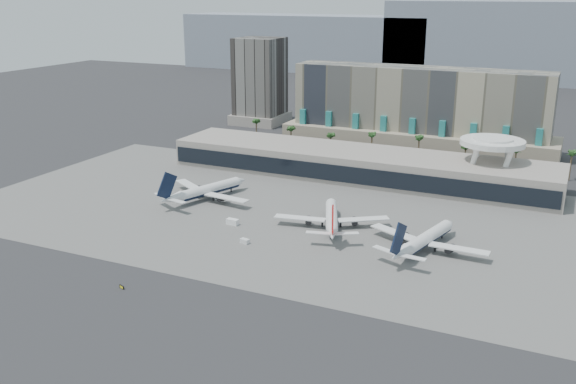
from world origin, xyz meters
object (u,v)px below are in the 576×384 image
at_px(airliner_left, 206,190).
at_px(service_vehicle_a, 233,222).
at_px(airliner_right, 425,239).
at_px(service_vehicle_b, 245,241).
at_px(airliner_centre, 332,218).
at_px(taxiway_sign, 122,287).

height_order(airliner_left, service_vehicle_a, airliner_left).
height_order(airliner_right, service_vehicle_b, airliner_right).
bearing_deg(airliner_centre, service_vehicle_b, -150.25).
bearing_deg(airliner_right, service_vehicle_b, -147.10).
distance_m(airliner_centre, taxiway_sign, 78.18).
height_order(airliner_right, taxiway_sign, airliner_right).
relative_size(airliner_centre, service_vehicle_a, 9.17).
bearing_deg(taxiway_sign, service_vehicle_b, 90.24).
distance_m(service_vehicle_a, taxiway_sign, 57.46).
bearing_deg(service_vehicle_a, service_vehicle_b, -44.76).
relative_size(airliner_left, taxiway_sign, 20.67).
height_order(service_vehicle_b, taxiway_sign, service_vehicle_b).
distance_m(airliner_right, service_vehicle_a, 67.40).
relative_size(airliner_left, airliner_right, 1.00).
bearing_deg(airliner_left, taxiway_sign, -55.46).
bearing_deg(airliner_left, airliner_right, 10.05).
height_order(service_vehicle_a, taxiway_sign, service_vehicle_a).
xyz_separation_m(service_vehicle_a, service_vehicle_b, (12.32, -13.60, -0.28)).
bearing_deg(airliner_centre, service_vehicle_a, 178.55).
bearing_deg(airliner_centre, airliner_left, 149.58).
xyz_separation_m(airliner_centre, service_vehicle_a, (-32.78, -12.15, -2.59)).
height_order(airliner_right, service_vehicle_a, airliner_right).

